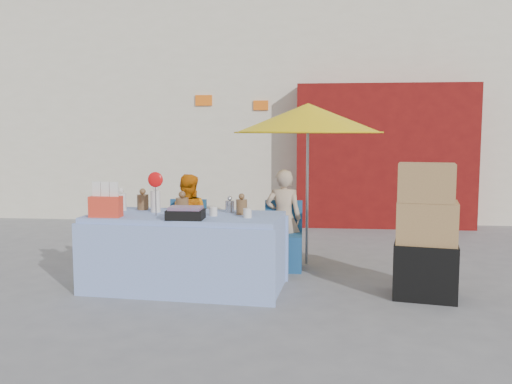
# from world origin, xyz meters

# --- Properties ---
(ground) EXTENTS (80.00, 80.00, 0.00)m
(ground) POSITION_xyz_m (0.00, 0.00, 0.00)
(ground) COLOR slate
(ground) RESTS_ON ground
(backdrop) EXTENTS (14.00, 8.00, 7.80)m
(backdrop) POSITION_xyz_m (0.52, 7.52, 3.10)
(backdrop) COLOR silver
(backdrop) RESTS_ON ground
(market_table) EXTENTS (2.22, 1.19, 1.30)m
(market_table) POSITION_xyz_m (-0.53, -0.14, 0.42)
(market_table) COLOR #91ADE8
(market_table) RESTS_ON ground
(chair_left) EXTENTS (0.48, 0.47, 0.85)m
(chair_left) POSITION_xyz_m (-0.75, 0.84, 0.26)
(chair_left) COLOR navy
(chair_left) RESTS_ON ground
(chair_right) EXTENTS (0.48, 0.47, 0.85)m
(chair_right) POSITION_xyz_m (0.50, 0.84, 0.26)
(chair_right) COLOR navy
(chair_right) RESTS_ON ground
(vendor_orange) EXTENTS (0.58, 0.45, 1.18)m
(vendor_orange) POSITION_xyz_m (-0.75, 0.97, 0.59)
(vendor_orange) COLOR orange
(vendor_orange) RESTS_ON ground
(vendor_beige) EXTENTS (0.46, 0.30, 1.26)m
(vendor_beige) POSITION_xyz_m (0.50, 0.97, 0.63)
(vendor_beige) COLOR tan
(vendor_beige) RESTS_ON ground
(umbrella) EXTENTS (1.90, 1.90, 2.09)m
(umbrella) POSITION_xyz_m (0.80, 1.12, 1.89)
(umbrella) COLOR gray
(umbrella) RESTS_ON ground
(box_stack) EXTENTS (0.72, 0.63, 1.40)m
(box_stack) POSITION_xyz_m (2.03, -0.23, 0.65)
(box_stack) COLOR black
(box_stack) RESTS_ON ground
(tarp_bundle) EXTENTS (0.83, 0.76, 0.30)m
(tarp_bundle) POSITION_xyz_m (-1.37, -0.13, 0.15)
(tarp_bundle) COLOR #FFF61A
(tarp_bundle) RESTS_ON ground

